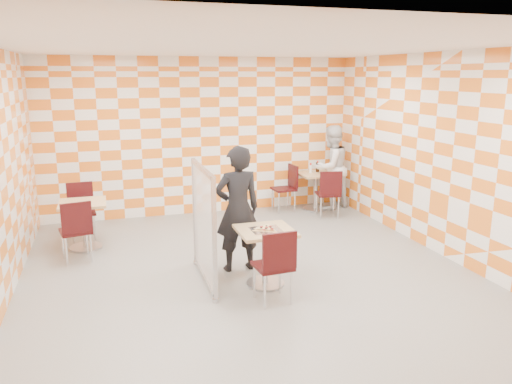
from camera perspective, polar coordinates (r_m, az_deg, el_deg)
room_shell at (r=6.84m, az=-1.64°, el=3.43°), size 7.00×7.00×7.00m
main_table at (r=6.43m, az=1.08°, el=-6.35°), size 0.70×0.70×0.75m
second_table at (r=10.09m, az=6.84°, el=0.82°), size 0.70×0.70×0.75m
empty_table at (r=8.22m, az=-19.10°, el=-2.72°), size 0.70×0.70×0.75m
chair_main_front at (r=5.88m, az=2.29°, el=-7.92°), size 0.45×0.46×0.92m
chair_second_front at (r=9.49m, az=8.36°, el=0.20°), size 0.49×0.50×0.92m
chair_second_side at (r=9.94m, az=3.68°, el=0.91°), size 0.45×0.45×0.92m
chair_empty_near at (r=7.61m, az=-19.86°, el=-3.74°), size 0.50×0.51×0.92m
chair_empty_far at (r=8.77m, az=-19.35°, el=-1.50°), size 0.46×0.47×0.92m
partition at (r=6.46m, az=-6.00°, el=-3.70°), size 0.08×1.38×1.55m
man_dark at (r=6.83m, az=-2.12°, el=-1.96°), size 0.66×0.46×1.75m
man_white at (r=10.15m, az=8.57°, el=2.79°), size 1.00×0.89×1.69m
pizza_on_foil at (r=6.33m, az=1.13°, el=-4.19°), size 0.40×0.40×0.04m
sport_bottle at (r=10.03m, az=6.25°, el=2.68°), size 0.06×0.06×0.20m
soda_bottle at (r=10.14m, az=7.06°, el=2.86°), size 0.07×0.07×0.23m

